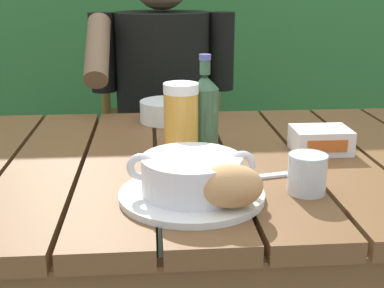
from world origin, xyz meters
name	(u,v)px	position (x,y,z in m)	size (l,w,h in m)	color
dining_table	(191,197)	(0.00, 0.00, 0.67)	(1.41, 0.84, 0.77)	brown
hedge_backdrop	(167,14)	(0.01, 1.70, 0.97)	(3.69, 0.78, 1.88)	#2D6930
chair_near_diner	(163,158)	(-0.04, 0.85, 0.48)	(0.48, 0.41, 0.94)	brown
person_eating	(163,105)	(-0.04, 0.66, 0.73)	(0.48, 0.47, 1.25)	black
serving_plate	(192,195)	(-0.02, -0.23, 0.77)	(0.26, 0.26, 0.01)	white
soup_bowl	(192,174)	(-0.02, -0.23, 0.81)	(0.23, 0.18, 0.07)	white
bread_roll	(230,186)	(0.04, -0.30, 0.81)	(0.11, 0.09, 0.07)	tan
beer_glass	(181,122)	(-0.02, -0.02, 0.85)	(0.07, 0.07, 0.17)	gold
beer_bottle	(205,114)	(0.03, 0.02, 0.86)	(0.06, 0.06, 0.22)	#365838
water_glass_small	(307,174)	(0.19, -0.22, 0.80)	(0.07, 0.07, 0.07)	silver
butter_tub	(321,140)	(0.30, 0.01, 0.79)	(0.13, 0.10, 0.05)	white
table_knife	(256,177)	(0.12, -0.14, 0.77)	(0.17, 0.05, 0.01)	silver
diner_bowl	(167,111)	(-0.04, 0.31, 0.79)	(0.15, 0.15, 0.06)	white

